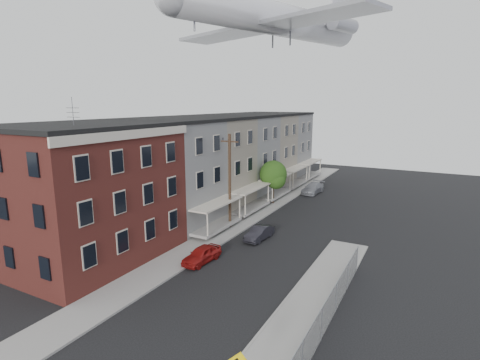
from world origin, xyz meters
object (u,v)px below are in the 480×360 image
(car_far, at_px, (313,188))
(airplane, at_px, (279,19))
(utility_pole, at_px, (230,180))
(street_tree, at_px, (274,176))
(car_mid, at_px, (259,233))
(car_near, at_px, (202,254))

(car_far, bearing_deg, airplane, -104.85)
(utility_pole, height_order, street_tree, utility_pole)
(street_tree, height_order, car_mid, street_tree)
(car_mid, relative_size, car_far, 0.76)
(car_far, bearing_deg, utility_pole, -94.96)
(street_tree, bearing_deg, car_mid, -73.09)
(car_far, bearing_deg, car_mid, -82.81)
(utility_pole, relative_size, car_far, 1.92)
(car_far, xyz_separation_m, airplane, (-2.41, -7.01, 20.01))
(car_mid, bearing_deg, car_far, 97.66)
(car_near, xyz_separation_m, car_mid, (1.80, 6.36, -0.03))
(car_near, relative_size, car_mid, 1.01)
(car_near, xyz_separation_m, airplane, (-1.62, 18.29, 20.08))
(car_mid, bearing_deg, street_tree, 111.54)
(car_near, distance_m, airplane, 27.21)
(car_mid, bearing_deg, car_near, -101.17)
(street_tree, relative_size, airplane, 0.18)
(car_mid, distance_m, airplane, 23.63)
(car_near, bearing_deg, car_far, 93.09)
(utility_pole, xyz_separation_m, car_near, (2.00, -7.86, -4.06))
(street_tree, distance_m, car_mid, 12.28)
(street_tree, distance_m, car_near, 18.09)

